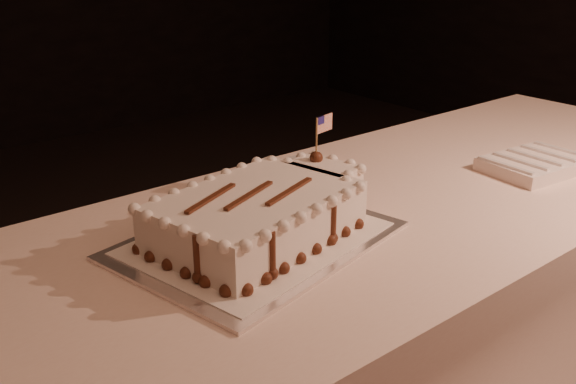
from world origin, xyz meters
TOP-DOWN VIEW (x-y plane):
  - banquet_table at (0.00, 0.60)m, footprint 2.40×0.80m
  - cake_board at (-0.32, 0.61)m, footprint 0.58×0.48m
  - doily at (-0.32, 0.61)m, footprint 0.52×0.44m
  - sheet_cake at (-0.30, 0.62)m, footprint 0.50×0.34m
  - napkin_stack at (0.47, 0.49)m, footprint 0.26×0.20m
  - side_plate at (0.04, 0.88)m, footprint 0.15×0.15m

SIDE VIEW (x-z plane):
  - banquet_table at x=0.00m, z-range 0.00..0.75m
  - cake_board at x=-0.32m, z-range 0.75..0.76m
  - side_plate at x=0.04m, z-range 0.75..0.76m
  - doily at x=-0.32m, z-range 0.76..0.76m
  - napkin_stack at x=0.47m, z-range 0.75..0.79m
  - sheet_cake at x=-0.30m, z-range 0.71..0.90m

